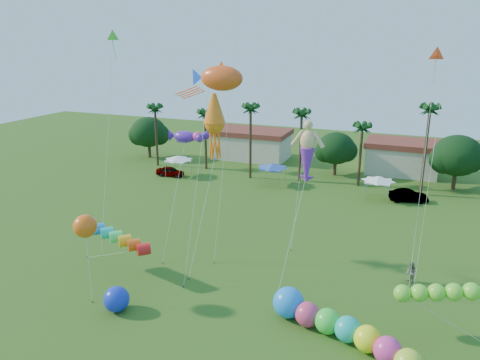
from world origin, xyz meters
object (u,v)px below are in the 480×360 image
at_px(car_a, 170,171).
at_px(spectator_b, 411,273).
at_px(car_b, 408,196).
at_px(caterpillar_inflatable, 337,326).
at_px(blue_ball, 116,299).

xyz_separation_m(car_a, spectator_b, (34.02, -19.87, 0.21)).
bearing_deg(car_b, caterpillar_inflatable, 159.98).
relative_size(car_a, car_b, 0.90).
bearing_deg(car_b, spectator_b, 168.92).
xyz_separation_m(car_a, car_b, (32.83, 1.16, 0.05)).
distance_m(car_a, car_b, 32.85).
relative_size(car_a, blue_ball, 2.15).
height_order(car_b, spectator_b, spectator_b).
xyz_separation_m(car_a, blue_ball, (14.08, -32.27, 0.25)).
bearing_deg(car_a, car_b, -91.83).
height_order(car_a, blue_ball, blue_ball).
height_order(car_b, blue_ball, blue_ball).
relative_size(car_b, caterpillar_inflatable, 0.43).
bearing_deg(car_a, blue_ball, -160.28).
bearing_deg(caterpillar_inflatable, blue_ball, -149.07).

